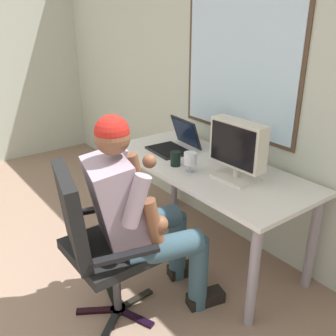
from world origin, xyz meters
TOP-DOWN VIEW (x-y plane):
  - wall_rear at (-0.00, 2.67)m, footprint 5.96×0.08m
  - desk at (-0.01, 2.25)m, footprint 1.62×0.72m
  - office_chair at (0.14, 1.29)m, footprint 0.66×0.59m
  - person_seated at (0.20, 1.55)m, footprint 0.63×0.86m
  - crt_monitor at (0.28, 2.25)m, footprint 0.40×0.22m
  - laptop at (-0.40, 2.29)m, footprint 0.34×0.36m
  - wine_glass at (0.02, 2.08)m, footprint 0.09×0.09m
  - desk_speaker at (-0.02, 2.40)m, footprint 0.08×0.07m
  - coffee_mug at (-0.14, 2.07)m, footprint 0.07×0.07m

SIDE VIEW (x-z plane):
  - office_chair at x=0.14m, z-range 0.08..1.07m
  - desk at x=-0.01m, z-range 0.26..0.99m
  - person_seated at x=0.20m, z-range 0.03..1.31m
  - coffee_mug at x=-0.14m, z-range 0.73..0.83m
  - laptop at x=-0.40m, z-range 0.67..0.91m
  - wine_glass at x=0.02m, z-range 0.75..0.89m
  - desk_speaker at x=-0.02m, z-range 0.73..0.93m
  - crt_monitor at x=0.28m, z-range 0.75..1.15m
  - wall_rear at x=0.00m, z-range 0.01..2.66m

